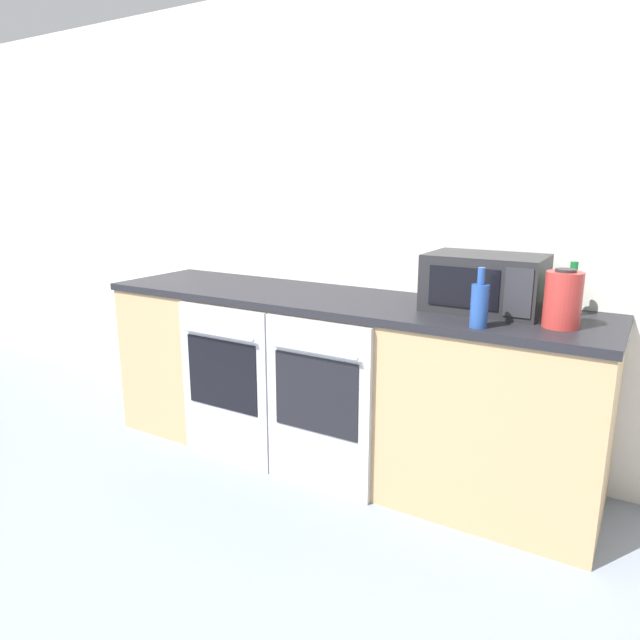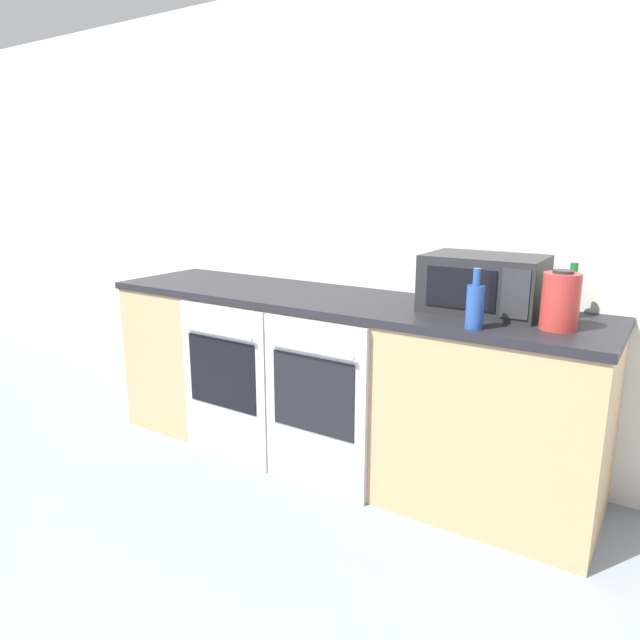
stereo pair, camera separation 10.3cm
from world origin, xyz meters
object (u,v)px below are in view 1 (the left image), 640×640
at_px(kettle, 563,299).
at_px(bottle_blue, 479,304).
at_px(oven_left, 224,385).
at_px(oven_right, 317,406).
at_px(microwave, 485,283).
at_px(bottle_green, 571,294).

bearing_deg(kettle, bottle_blue, -148.74).
bearing_deg(bottle_blue, oven_left, -176.34).
bearing_deg(bottle_blue, oven_right, -173.42).
xyz_separation_m(oven_right, microwave, (0.67, 0.42, 0.61)).
relative_size(microwave, kettle, 2.15).
distance_m(oven_right, bottle_blue, 0.95).
height_order(microwave, kettle, microwave).
bearing_deg(bottle_green, microwave, -163.93).
xyz_separation_m(oven_left, bottle_green, (1.63, 0.53, 0.58)).
bearing_deg(oven_right, bottle_green, 27.04).
relative_size(oven_left, bottle_blue, 3.49).
relative_size(oven_right, bottle_green, 3.57).
bearing_deg(oven_left, kettle, 9.24).
bearing_deg(bottle_blue, microwave, 102.01).
relative_size(microwave, bottle_green, 2.15).
bearing_deg(kettle, bottle_green, 90.22).
height_order(oven_left, bottle_blue, bottle_blue).
bearing_deg(kettle, microwave, 156.82).
relative_size(oven_left, oven_right, 1.00).
bearing_deg(oven_right, microwave, 32.30).
xyz_separation_m(oven_right, bottle_green, (1.04, 0.53, 0.58)).
relative_size(oven_left, microwave, 1.66).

